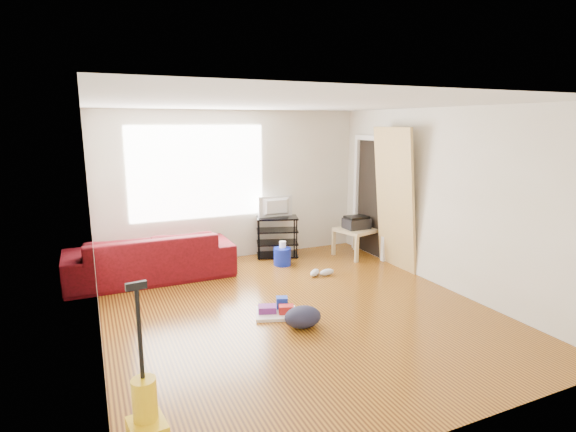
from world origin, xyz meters
name	(u,v)px	position (x,y,z in m)	size (l,w,h in m)	color
room	(297,209)	(0.07, 0.15, 1.25)	(4.51, 5.01, 2.51)	#48240F
sofa	(152,278)	(-1.48, 1.95, 0.00)	(2.39, 0.93, 0.70)	#350709
tv_stand	(277,236)	(0.67, 2.22, 0.36)	(0.79, 0.60, 0.70)	black
tv	(277,207)	(0.67, 2.22, 0.88)	(0.62, 0.08, 0.36)	black
side_table	(356,233)	(1.95, 1.70, 0.41)	(0.73, 0.73, 0.49)	tan
printer	(356,222)	(1.95, 1.70, 0.60)	(0.42, 0.32, 0.22)	black
bucket	(282,265)	(0.56, 1.75, 0.00)	(0.28, 0.28, 0.28)	#1023B6
toilet_paper	(283,253)	(0.59, 1.79, 0.19)	(0.11, 0.11, 0.10)	white
cleaning_tray	(277,310)	(-0.28, -0.02, 0.05)	(0.59, 0.53, 0.18)	white
backpack	(303,327)	(-0.14, -0.45, 0.00)	(0.43, 0.35, 0.24)	#1B1D35
sneakers	(321,272)	(0.89, 1.02, 0.05)	(0.44, 0.24, 0.10)	silver
vacuum	(146,413)	(-2.00, -1.66, 0.22)	(0.29, 0.32, 1.21)	yellow
door_panel	(391,267)	(2.13, 0.91, 0.00)	(0.04, 0.89, 2.24)	tan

